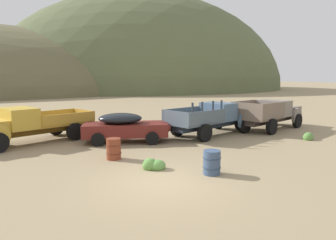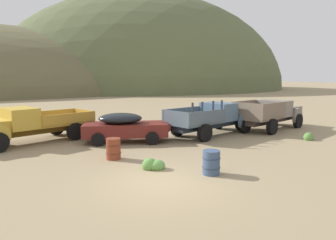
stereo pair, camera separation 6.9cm
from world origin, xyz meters
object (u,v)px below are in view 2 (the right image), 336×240
at_px(truck_faded_yellow, 21,125).
at_px(car_oxblood, 128,127).
at_px(oil_drum_spare, 211,162).
at_px(oil_drum_by_truck, 113,149).
at_px(truck_chalk_blue, 217,117).
at_px(truck_primer_gray, 273,113).

relative_size(truck_faded_yellow, car_oxblood, 1.37).
xyz_separation_m(truck_faded_yellow, oil_drum_spare, (6.00, -8.52, -0.56)).
xyz_separation_m(truck_faded_yellow, car_oxblood, (5.12, -1.94, -0.18)).
height_order(car_oxblood, oil_drum_by_truck, car_oxblood).
xyz_separation_m(truck_chalk_blue, oil_drum_spare, (-4.78, -6.46, -0.56)).
bearing_deg(truck_primer_gray, oil_drum_by_truck, 176.42).
xyz_separation_m(truck_faded_yellow, truck_chalk_blue, (10.77, -2.06, 0.00)).
height_order(truck_faded_yellow, oil_drum_spare, truck_faded_yellow).
bearing_deg(truck_chalk_blue, truck_primer_gray, -16.42).
bearing_deg(car_oxblood, truck_primer_gray, 18.50).
bearing_deg(truck_faded_yellow, car_oxblood, 139.21).
bearing_deg(oil_drum_spare, oil_drum_by_truck, 125.90).
distance_m(truck_primer_gray, oil_drum_by_truck, 12.21).
xyz_separation_m(truck_chalk_blue, oil_drum_by_truck, (-7.34, -2.91, -0.55)).
bearing_deg(oil_drum_spare, car_oxblood, 97.58).
relative_size(car_oxblood, oil_drum_by_truck, 5.47).
height_order(truck_chalk_blue, truck_primer_gray, truck_chalk_blue).
height_order(truck_faded_yellow, car_oxblood, truck_faded_yellow).
height_order(truck_faded_yellow, truck_primer_gray, truck_primer_gray).
bearing_deg(car_oxblood, truck_chalk_blue, 18.12).
relative_size(truck_faded_yellow, truck_primer_gray, 1.10).
bearing_deg(oil_drum_by_truck, truck_primer_gray, 13.66).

